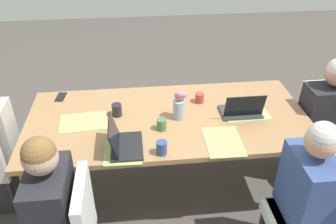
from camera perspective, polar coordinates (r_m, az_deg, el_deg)
ground_plane at (r=3.25m, az=-0.00°, el=-12.05°), size 10.00×10.00×0.00m
dining_table at (r=2.81m, az=-0.00°, el=-2.06°), size 2.23×1.04×0.76m
chair_head_right_left_near at (r=3.40m, az=24.03°, el=-2.25°), size 0.44×0.44×0.90m
person_head_right_left_near at (r=3.31m, az=23.80°, el=-2.68°), size 0.40×0.36×1.19m
person_near_left_mid at (r=2.39m, az=-17.69°, el=-17.11°), size 0.36×0.40×1.19m
chair_near_left_far at (r=2.55m, az=23.13°, el=-15.35°), size 0.44×0.44×0.90m
person_near_left_far at (r=2.54m, az=21.14°, el=-14.27°), size 0.36×0.40×1.19m
flower_vase at (r=2.70m, az=1.84°, el=1.28°), size 0.11×0.09×0.24m
placemat_head_right_left_near at (r=2.90m, az=12.50°, el=-0.03°), size 0.37×0.28×0.00m
placemat_near_left_mid at (r=2.47m, az=-7.28°, el=-5.91°), size 0.27×0.37×0.00m
placemat_near_left_far at (r=2.54m, az=9.06°, el=-4.80°), size 0.27×0.36×0.00m
placemat_head_left_right_near at (r=2.79m, az=-13.68°, el=-1.56°), size 0.38×0.28×0.00m
laptop_head_right_left_near at (r=2.84m, az=11.95°, el=0.34°), size 0.32×0.22×0.21m
laptop_near_left_mid at (r=2.45m, az=-7.40°, el=-5.05°), size 0.22×0.32×0.21m
coffee_mug_near_left at (r=2.80m, az=-8.39°, el=0.34°), size 0.08×0.08×0.10m
coffee_mug_near_right at (r=2.38m, az=-1.05°, el=-5.89°), size 0.07×0.07×0.10m
coffee_mug_centre_left at (r=2.61m, az=-1.05°, el=-2.04°), size 0.07×0.07×0.09m
coffee_mug_centre_right at (r=2.96m, az=5.19°, el=2.34°), size 0.08×0.08×0.08m
phone_black at (r=3.17m, az=-17.15°, el=2.38°), size 0.09×0.16×0.01m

